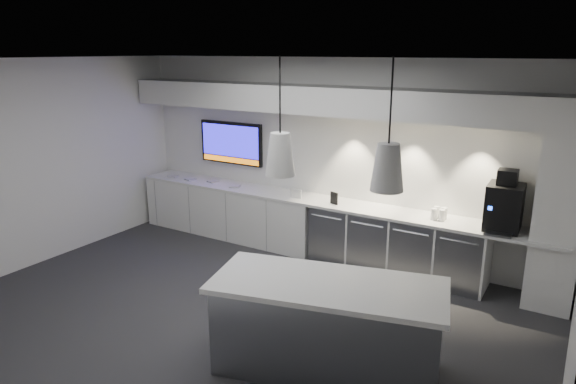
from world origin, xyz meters
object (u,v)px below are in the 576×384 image
Objects in this scene: bin at (235,317)px; coffee_machine at (504,205)px; wall_tv at (231,143)px; island at (327,327)px.

bin is 3.61m from coffee_machine.
wall_tv is 2.49× the size of bin.
island is 1.17m from bin.
island is 2.97m from coffee_machine.
island is 4.81× the size of bin.
wall_tv is at bearing 174.96° from coffee_machine.
bin is at bearing -132.84° from coffee_machine.
island is at bearing -115.14° from coffee_machine.
wall_tv reaches higher than bin.
coffee_machine is (2.28, 2.63, 0.97)m from bin.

